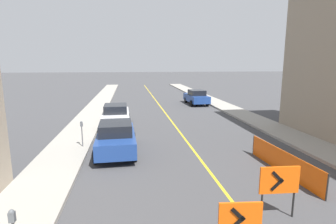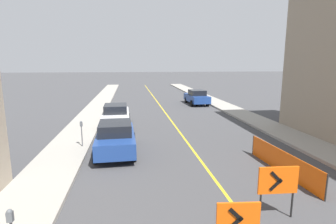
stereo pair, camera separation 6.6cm
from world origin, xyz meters
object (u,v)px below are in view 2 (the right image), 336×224
parked_car_curb_mid (116,115)px  parking_meter_near_curb (81,128)px  parked_car_curb_near (116,137)px  arrow_barricade_secondary (278,182)px  arrow_barricade_primary (238,220)px  parked_car_curb_far (197,97)px

parked_car_curb_mid → parking_meter_near_curb: parked_car_curb_mid is taller
parked_car_curb_near → parked_car_curb_mid: 5.68m
parked_car_curb_near → parking_meter_near_curb: parked_car_curb_near is taller
arrow_barricade_secondary → parked_car_curb_near: bearing=130.2°
parked_car_curb_near → parking_meter_near_curb: 1.97m
parked_car_curb_near → arrow_barricade_primary: bearing=-70.2°
arrow_barricade_primary → parked_car_curb_mid: parked_car_curb_mid is taller
parked_car_curb_mid → parked_car_curb_far: 12.25m
arrow_barricade_primary → parked_car_curb_far: size_ratio=0.32×
arrow_barricade_primary → parking_meter_near_curb: (-4.80, 8.60, 0.13)m
arrow_barricade_secondary → parked_car_curb_near: 8.02m
parked_car_curb_mid → arrow_barricade_primary: bearing=-77.3°
arrow_barricade_primary → parking_meter_near_curb: 9.85m
arrow_barricade_primary → arrow_barricade_secondary: size_ratio=0.89×
arrow_barricade_secondary → parked_car_curb_near: (-4.80, 6.42, -0.31)m
parked_car_curb_near → parked_car_curb_mid: same height
arrow_barricade_secondary → parking_meter_near_curb: arrow_barricade_secondary is taller
arrow_barricade_primary → arrow_barricade_secondary: arrow_barricade_secondary is taller
arrow_barricade_secondary → parked_car_curb_far: (3.15, 21.18, -0.31)m
parking_meter_near_curb → parked_car_curb_near: bearing=-25.1°
parked_car_curb_near → parked_car_curb_far: same height
arrow_barricade_secondary → arrow_barricade_primary: bearing=-138.8°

